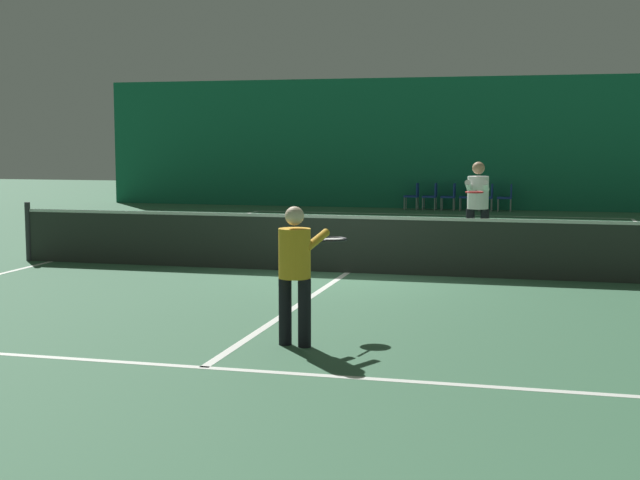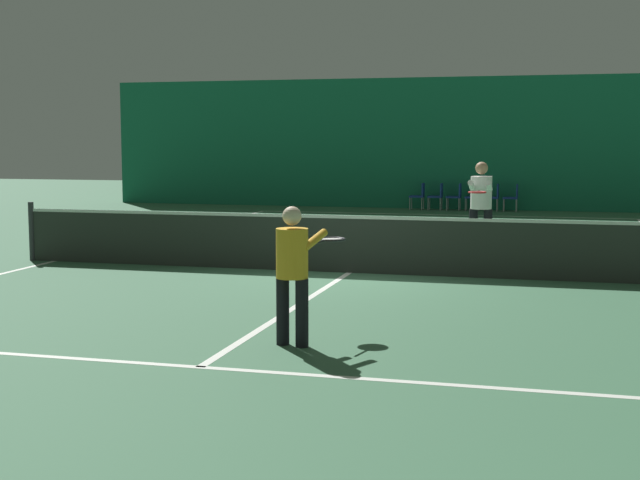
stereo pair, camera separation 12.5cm
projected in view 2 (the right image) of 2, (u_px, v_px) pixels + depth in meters
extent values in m
plane|color=#386647|center=(349.00, 273.00, 14.75)|extent=(60.00, 60.00, 0.00)
cube|color=#196B4C|center=(451.00, 143.00, 28.23)|extent=(23.00, 0.12, 4.17)
cube|color=silver|center=(441.00, 215.00, 26.18)|extent=(11.00, 0.10, 0.00)
cube|color=silver|center=(411.00, 234.00, 20.90)|extent=(8.25, 0.10, 0.00)
cube|color=silver|center=(200.00, 367.00, 8.61)|extent=(8.25, 0.10, 0.00)
cube|color=silver|center=(55.00, 261.00, 16.16)|extent=(0.10, 23.80, 0.00)
cube|color=silver|center=(349.00, 273.00, 14.75)|extent=(0.10, 12.80, 0.00)
cube|color=#2D332D|center=(349.00, 244.00, 14.70)|extent=(11.90, 0.02, 0.95)
cube|color=white|center=(350.00, 217.00, 14.65)|extent=(11.90, 0.02, 0.05)
cylinder|color=#333338|center=(32.00, 231.00, 16.22)|extent=(0.10, 0.10, 1.07)
cylinder|color=black|center=(283.00, 311.00, 9.53)|extent=(0.17, 0.17, 0.73)
cylinder|color=black|center=(302.00, 313.00, 9.43)|extent=(0.17, 0.17, 0.73)
cylinder|color=gold|center=(292.00, 253.00, 9.41)|extent=(0.41, 0.41, 0.53)
sphere|color=beige|center=(292.00, 216.00, 9.36)|extent=(0.20, 0.20, 0.20)
cylinder|color=gold|center=(292.00, 239.00, 9.67)|extent=(0.19, 0.51, 0.21)
cylinder|color=gold|center=(314.00, 240.00, 9.55)|extent=(0.19, 0.51, 0.21)
cylinder|color=black|center=(319.00, 242.00, 9.96)|extent=(0.09, 0.31, 0.03)
torus|color=black|center=(331.00, 239.00, 10.23)|extent=(0.39, 0.39, 0.03)
cylinder|color=silver|center=(331.00, 239.00, 10.23)|extent=(0.33, 0.33, 0.00)
cylinder|color=black|center=(488.00, 232.00, 17.15)|extent=(0.17, 0.17, 0.87)
cylinder|color=black|center=(473.00, 231.00, 17.21)|extent=(0.17, 0.17, 0.87)
cylinder|color=white|center=(481.00, 193.00, 17.10)|extent=(0.41, 0.41, 0.63)
sphere|color=tan|center=(482.00, 168.00, 17.04)|extent=(0.24, 0.24, 0.24)
cylinder|color=white|center=(489.00, 186.00, 16.77)|extent=(0.11, 0.60, 0.25)
cylinder|color=white|center=(472.00, 186.00, 16.84)|extent=(0.11, 0.60, 0.25)
cylinder|color=black|center=(478.00, 191.00, 16.39)|extent=(0.03, 0.31, 0.03)
torus|color=red|center=(477.00, 192.00, 16.10)|extent=(0.33, 0.33, 0.03)
cylinder|color=silver|center=(477.00, 192.00, 16.10)|extent=(0.28, 0.28, 0.00)
cylinder|color=#99999E|center=(412.00, 203.00, 28.40)|extent=(0.03, 0.03, 0.39)
cylinder|color=#99999E|center=(410.00, 204.00, 28.04)|extent=(0.03, 0.03, 0.39)
cylinder|color=#99999E|center=(423.00, 203.00, 28.30)|extent=(0.03, 0.03, 0.39)
cylinder|color=#99999E|center=(422.00, 204.00, 27.94)|extent=(0.03, 0.03, 0.39)
cube|color=navy|center=(417.00, 196.00, 28.15)|extent=(0.44, 0.44, 0.05)
cube|color=navy|center=(423.00, 189.00, 28.07)|extent=(0.04, 0.44, 0.40)
cylinder|color=#99999E|center=(430.00, 203.00, 28.25)|extent=(0.03, 0.03, 0.39)
cylinder|color=#99999E|center=(428.00, 204.00, 27.89)|extent=(0.03, 0.03, 0.39)
cylinder|color=#99999E|center=(442.00, 203.00, 28.16)|extent=(0.03, 0.03, 0.39)
cylinder|color=#99999E|center=(440.00, 204.00, 27.79)|extent=(0.03, 0.03, 0.39)
cube|color=navy|center=(435.00, 197.00, 28.00)|extent=(0.44, 0.44, 0.05)
cube|color=navy|center=(442.00, 190.00, 27.92)|extent=(0.04, 0.44, 0.40)
cylinder|color=#99999E|center=(448.00, 204.00, 28.10)|extent=(0.03, 0.03, 0.39)
cylinder|color=#99999E|center=(447.00, 204.00, 27.74)|extent=(0.03, 0.03, 0.39)
cylinder|color=#99999E|center=(460.00, 204.00, 28.01)|extent=(0.03, 0.03, 0.39)
cylinder|color=#99999E|center=(459.00, 205.00, 27.64)|extent=(0.03, 0.03, 0.39)
cube|color=navy|center=(454.00, 197.00, 27.85)|extent=(0.44, 0.44, 0.05)
cube|color=navy|center=(460.00, 190.00, 27.77)|extent=(0.04, 0.44, 0.40)
cylinder|color=#99999E|center=(467.00, 204.00, 27.96)|extent=(0.03, 0.03, 0.39)
cylinder|color=#99999E|center=(465.00, 205.00, 27.59)|extent=(0.03, 0.03, 0.39)
cylinder|color=#99999E|center=(479.00, 204.00, 27.86)|extent=(0.03, 0.03, 0.39)
cylinder|color=#99999E|center=(478.00, 205.00, 27.49)|extent=(0.03, 0.03, 0.39)
cube|color=navy|center=(472.00, 197.00, 27.70)|extent=(0.44, 0.44, 0.05)
cube|color=navy|center=(479.00, 190.00, 27.62)|extent=(0.04, 0.44, 0.40)
cylinder|color=#99999E|center=(485.00, 204.00, 27.81)|extent=(0.03, 0.03, 0.39)
cylinder|color=#99999E|center=(484.00, 205.00, 27.44)|extent=(0.03, 0.03, 0.39)
cylinder|color=#99999E|center=(498.00, 204.00, 27.71)|extent=(0.03, 0.03, 0.39)
cylinder|color=#99999E|center=(497.00, 205.00, 27.34)|extent=(0.03, 0.03, 0.39)
cube|color=navy|center=(491.00, 198.00, 27.55)|extent=(0.44, 0.44, 0.05)
cube|color=navy|center=(498.00, 190.00, 27.47)|extent=(0.04, 0.44, 0.40)
cylinder|color=#99999E|center=(504.00, 205.00, 27.66)|extent=(0.03, 0.03, 0.39)
cylinder|color=#99999E|center=(503.00, 205.00, 27.29)|extent=(0.03, 0.03, 0.39)
cylinder|color=#99999E|center=(517.00, 205.00, 27.56)|extent=(0.03, 0.03, 0.39)
cylinder|color=#99999E|center=(516.00, 206.00, 27.20)|extent=(0.03, 0.03, 0.39)
cube|color=navy|center=(510.00, 198.00, 27.40)|extent=(0.44, 0.44, 0.05)
cube|color=navy|center=(517.00, 191.00, 27.33)|extent=(0.04, 0.44, 0.40)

